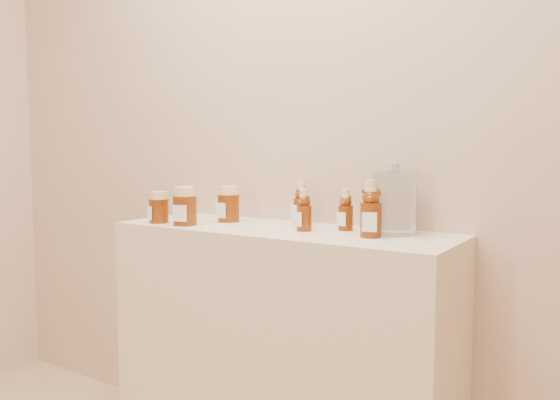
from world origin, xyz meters
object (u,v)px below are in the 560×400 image
Objects in this scene: bear_bottle_back_left at (302,200)px; bear_bottle_front_left at (304,207)px; honey_jar_left at (159,207)px; display_table at (280,356)px; glass_canister at (395,200)px.

bear_bottle_front_left is at bearing -41.58° from bear_bottle_back_left.
bear_bottle_back_left is at bearing 49.66° from honey_jar_left.
bear_bottle_front_left is at bearing 35.15° from honey_jar_left.
bear_bottle_back_left is 1.56× the size of honey_jar_left.
display_table is 6.64× the size of bear_bottle_back_left.
bear_bottle_front_left is at bearing -160.89° from glass_canister.
display_table is at bearing -164.76° from bear_bottle_front_left.
honey_jar_left is 0.86m from glass_canister.
glass_canister is at bearing 13.32° from display_table.
glass_canister is (0.36, -0.02, 0.02)m from bear_bottle_back_left.
honey_jar_left is at bearing -139.65° from bear_bottle_back_left.
glass_canister reaches higher than bear_bottle_front_left.
bear_bottle_back_left is 0.36m from glass_canister.
honey_jar_left is (-0.45, -0.12, 0.51)m from display_table.
display_table is 0.55m from bear_bottle_back_left.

